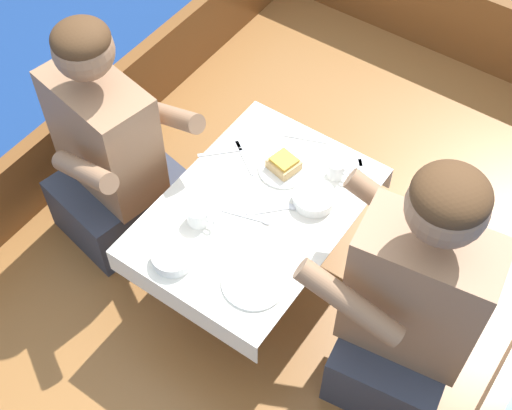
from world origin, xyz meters
TOP-DOWN VIEW (x-y plane):
  - ground_plane at (0.00, 0.00)m, footprint 60.00×60.00m
  - boat_deck at (0.00, 0.00)m, footprint 1.94×3.23m
  - gunwale_port at (-0.94, 0.00)m, footprint 0.06×3.23m
  - gunwale_starboard at (0.94, 0.00)m, footprint 0.06×3.23m
  - bow_coaming at (0.00, 1.59)m, footprint 1.82×0.06m
  - cockpit_table at (0.00, -0.03)m, footprint 0.59×0.84m
  - person_port at (-0.60, -0.10)m, footprint 0.57×0.52m
  - person_starboard at (0.60, -0.06)m, footprint 0.56×0.50m
  - plate_sandwich at (-0.02, 0.17)m, footprint 0.18×0.18m
  - plate_bread at (0.16, -0.27)m, footprint 0.21×0.21m
  - sandwich at (-0.02, 0.17)m, footprint 0.11×0.11m
  - bowl_port_near at (-0.10, -0.35)m, footprint 0.14×0.14m
  - bowl_starboard_near at (0.14, 0.11)m, footprint 0.14×0.14m
  - coffee_cup_port at (0.14, 0.25)m, footprint 0.09×0.06m
  - coffee_cup_starboard at (-0.13, -0.18)m, footprint 0.11×0.08m
  - utensil_fork_starboard at (0.22, 0.31)m, footprint 0.12×0.14m
  - utensil_fork_port at (-0.18, 0.14)m, footprint 0.15×0.11m
  - utensil_knife_port at (-0.03, 0.34)m, footprint 0.16×0.07m
  - utensil_spoon_center at (0.07, 0.01)m, footprint 0.13×0.13m
  - utensil_knife_starboard at (-0.25, 0.11)m, footprint 0.13×0.13m
  - utensil_spoon_starboard at (0.02, -0.07)m, footprint 0.17×0.06m

SIDE VIEW (x-z plane):
  - ground_plane at x=0.00m, z-range 0.00..0.00m
  - boat_deck at x=0.00m, z-range 0.00..0.26m
  - gunwale_port at x=-0.94m, z-range 0.26..0.59m
  - gunwale_starboard at x=0.94m, z-range 0.26..0.59m
  - bow_coaming at x=0.00m, z-range 0.26..0.64m
  - cockpit_table at x=0.00m, z-range 0.43..0.87m
  - person_port at x=-0.60m, z-range 0.16..1.14m
  - person_starboard at x=0.60m, z-range 0.17..1.21m
  - utensil_fork_starboard at x=0.22m, z-range 0.70..0.70m
  - utensil_fork_port at x=-0.18m, z-range 0.70..0.70m
  - utensil_knife_port at x=-0.03m, z-range 0.70..0.70m
  - utensil_knife_starboard at x=-0.25m, z-range 0.70..0.70m
  - utensil_spoon_center at x=0.07m, z-range 0.70..0.70m
  - utensil_spoon_starboard at x=0.02m, z-range 0.70..0.70m
  - plate_sandwich at x=-0.02m, z-range 0.70..0.71m
  - plate_bread at x=0.16m, z-range 0.70..0.71m
  - bowl_port_near at x=-0.10m, z-range 0.70..0.74m
  - bowl_starboard_near at x=0.14m, z-range 0.70..0.74m
  - sandwich at x=-0.02m, z-range 0.70..0.75m
  - coffee_cup_starboard at x=-0.13m, z-range 0.70..0.76m
  - coffee_cup_port at x=0.14m, z-range 0.70..0.76m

